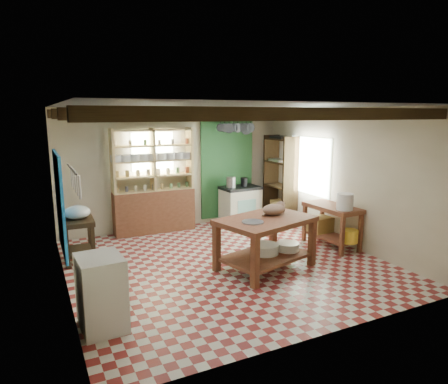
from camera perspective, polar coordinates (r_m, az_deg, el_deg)
name	(u,v)px	position (r m, az deg, el deg)	size (l,w,h in m)	color
floor	(226,263)	(6.86, 0.24, -10.17)	(5.00, 5.00, 0.02)	maroon
ceiling	(226,106)	(6.40, 0.26, 12.17)	(5.00, 5.00, 0.02)	#47464B
wall_back	(175,169)	(8.79, -6.98, 3.30)	(5.00, 0.04, 2.60)	beige
wall_front	(328,225)	(4.46, 14.66, -4.63)	(5.00, 0.04, 2.60)	beige
wall_left	(61,202)	(5.87, -22.23, -1.35)	(0.04, 5.00, 2.60)	beige
wall_right	(344,177)	(7.92, 16.72, 2.06)	(0.04, 5.00, 2.60)	beige
ceiling_beams	(226,114)	(6.40, 0.26, 11.10)	(5.00, 3.80, 0.15)	#342412
blue_wall_patch	(60,203)	(6.79, -22.40, -1.48)	(0.04, 1.40, 1.60)	#186BB4
green_wall_patch	(227,168)	(9.25, 0.43, 3.46)	(1.30, 0.04, 2.30)	#215427
window_back	(153,152)	(8.58, -10.18, 5.71)	(0.90, 0.02, 0.80)	white
window_right	(310,166)	(8.64, 12.18, 3.68)	(0.02, 1.30, 1.20)	white
utensil_rail	(72,180)	(4.61, -20.84, 1.62)	(0.06, 0.90, 0.28)	black
pot_rack	(236,128)	(8.79, 1.68, 9.14)	(0.86, 0.12, 0.36)	black
shelving_unit	(153,181)	(8.48, -10.05, 1.56)	(1.70, 0.34, 2.20)	tan
tall_rack	(280,180)	(9.22, 8.04, 1.76)	(0.40, 0.86, 2.00)	#342412
work_table	(265,243)	(6.54, 5.91, -7.30)	(1.49, 0.99, 0.84)	brown
stove	(240,205)	(9.20, 2.33, -1.82)	(0.87, 0.58, 0.85)	beige
prep_table	(79,240)	(7.28, -20.02, -6.42)	(0.50, 0.73, 0.74)	#342412
white_cabinet	(101,293)	(4.98, -17.13, -13.61)	(0.49, 0.59, 0.88)	silver
right_counter	(331,226)	(7.83, 15.09, -4.72)	(0.56, 1.11, 0.80)	brown
cat	(274,210)	(6.61, 7.16, -2.50)	(0.40, 0.31, 0.18)	#9B735A
steel_tray	(253,222)	(6.14, 4.11, -4.29)	(0.33, 0.33, 0.02)	#A19FA7
basin_large	(265,249)	(6.65, 5.87, -8.09)	(0.45, 0.45, 0.16)	silver
basin_small	(288,247)	(6.85, 9.10, -7.70)	(0.38, 0.38, 0.13)	silver
kettle_left	(231,182)	(8.96, 1.00, 1.40)	(0.21, 0.21, 0.24)	#A19FA7
kettle_right	(244,182)	(9.15, 2.89, 1.44)	(0.16, 0.16, 0.20)	black
enamel_bowl	(77,212)	(7.16, -20.27, -2.74)	(0.44, 0.44, 0.22)	silver
white_bucket	(345,202)	(7.42, 16.88, -1.33)	(0.29, 0.29, 0.29)	silver
wicker_basket	(320,224)	(8.05, 13.59, -4.51)	(0.42, 0.34, 0.29)	#A18041
yellow_tub	(349,236)	(7.54, 17.43, -6.02)	(0.31, 0.31, 0.23)	gold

